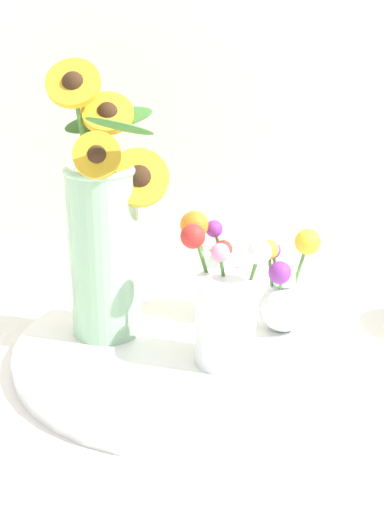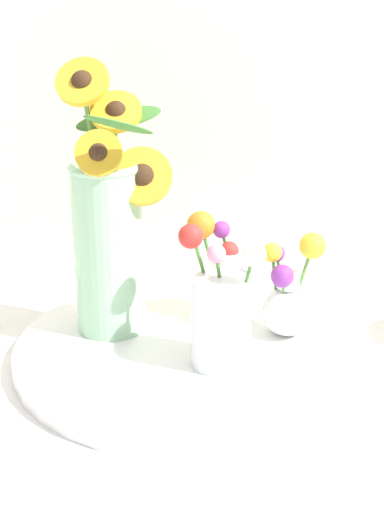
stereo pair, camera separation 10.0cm
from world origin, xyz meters
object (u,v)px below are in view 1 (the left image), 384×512
at_px(mason_jar_sunflowers, 105,232).
at_px(vase_small_center, 225,314).
at_px(serving_tray, 192,349).
at_px(vase_bulb_right, 284,293).
at_px(vase_small_back, 220,273).

relative_size(mason_jar_sunflowers, vase_small_center, 2.10).
xyz_separation_m(serving_tray, mason_jar_sunflowers, (-0.12, 0.05, 0.17)).
distance_m(mason_jar_sunflowers, vase_bulb_right, 0.28).
xyz_separation_m(serving_tray, vase_small_back, (0.05, 0.09, 0.08)).
xyz_separation_m(vase_bulb_right, vase_small_back, (-0.09, 0.06, 0.01)).
xyz_separation_m(serving_tray, vase_bulb_right, (0.14, 0.03, 0.07)).
distance_m(serving_tray, vase_small_back, 0.14).
bearing_deg(serving_tray, vase_small_center, -55.72).
height_order(mason_jar_sunflowers, vase_bulb_right, mason_jar_sunflowers).
xyz_separation_m(vase_small_center, vase_small_back, (0.01, 0.15, -0.00)).
height_order(mason_jar_sunflowers, vase_small_back, mason_jar_sunflowers).
distance_m(mason_jar_sunflowers, vase_small_center, 0.22).
bearing_deg(vase_small_back, serving_tray, -119.14).
height_order(serving_tray, vase_small_back, vase_small_back).
relative_size(mason_jar_sunflowers, vase_small_back, 2.31).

